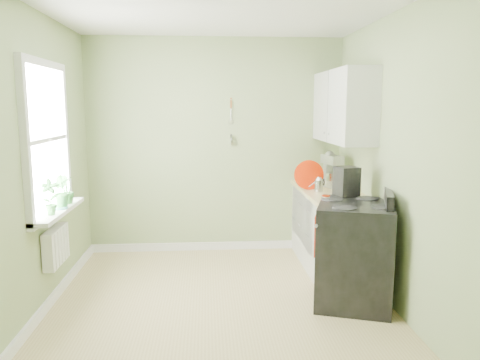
{
  "coord_description": "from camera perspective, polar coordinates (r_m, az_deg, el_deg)",
  "views": [
    {
      "loc": [
        -0.11,
        -4.12,
        1.86
      ],
      "look_at": [
        0.22,
        0.55,
        1.11
      ],
      "focal_mm": 35.0,
      "sensor_mm": 36.0,
      "label": 1
    }
  ],
  "objects": [
    {
      "name": "wall_back",
      "position": [
        5.95,
        -3.03,
        4.11
      ],
      "size": [
        3.2,
        0.02,
        2.7
      ],
      "primitive_type": "cube",
      "color": "#93A570",
      "rests_on": "floor"
    },
    {
      "name": "floor",
      "position": [
        4.52,
        -2.42,
        -15.38
      ],
      "size": [
        3.2,
        3.6,
        0.02
      ],
      "primitive_type": "cube",
      "color": "tan",
      "rests_on": "ground"
    },
    {
      "name": "stand_mixer",
      "position": [
        5.65,
        11.13,
        0.99
      ],
      "size": [
        0.28,
        0.37,
        0.41
      ],
      "color": "#B2B2B7",
      "rests_on": "countertop"
    },
    {
      "name": "window",
      "position": [
        4.66,
        -22.56,
        4.56
      ],
      "size": [
        0.06,
        1.14,
        1.44
      ],
      "color": "white",
      "rests_on": "wall_left"
    },
    {
      "name": "wall_utensils",
      "position": [
        5.91,
        -1.09,
        6.18
      ],
      "size": [
        0.02,
        0.14,
        0.58
      ],
      "color": "#D4C282",
      "rests_on": "wall_back"
    },
    {
      "name": "plant_c",
      "position": [
        4.93,
        -20.4,
        -1.18
      ],
      "size": [
        0.15,
        0.15,
        0.26
      ],
      "primitive_type": "imported",
      "rotation": [
        0.0,
        0.0,
        4.73
      ],
      "color": "#367B35",
      "rests_on": "window_sill"
    },
    {
      "name": "countertop",
      "position": [
        5.39,
        11.03,
        -1.49
      ],
      "size": [
        0.64,
        1.6,
        0.04
      ],
      "primitive_type": "cube",
      "color": "#D4C282",
      "rests_on": "base_cabinets"
    },
    {
      "name": "radiator",
      "position": [
        4.78,
        -21.53,
        -7.51
      ],
      "size": [
        0.12,
        0.5,
        0.35
      ],
      "primitive_type": "cube",
      "color": "white",
      "rests_on": "wall_left"
    },
    {
      "name": "ceiling",
      "position": [
        4.21,
        -2.68,
        20.71
      ],
      "size": [
        3.2,
        3.6,
        0.02
      ],
      "primitive_type": "cube",
      "color": "white",
      "rests_on": "wall_back"
    },
    {
      "name": "jar",
      "position": [
        4.65,
        10.43,
        -2.33
      ],
      "size": [
        0.08,
        0.08,
        0.09
      ],
      "color": "#B5AE95",
      "rests_on": "countertop"
    },
    {
      "name": "upper_cabinets",
      "position": [
        5.44,
        12.45,
        8.73
      ],
      "size": [
        0.35,
        1.4,
        0.8
      ],
      "primitive_type": "cube",
      "color": "white",
      "rests_on": "wall_right"
    },
    {
      "name": "red_tray",
      "position": [
        5.38,
        8.4,
        0.6
      ],
      "size": [
        0.34,
        0.07,
        0.34
      ],
      "primitive_type": "cylinder",
      "rotation": [
        1.45,
        0.0,
        -0.05
      ],
      "color": "#AB1E02",
      "rests_on": "countertop"
    },
    {
      "name": "wall_left",
      "position": [
        4.41,
        -23.96,
        1.64
      ],
      "size": [
        0.02,
        3.6,
        2.7
      ],
      "primitive_type": "cube",
      "color": "#93A570",
      "rests_on": "floor"
    },
    {
      "name": "wall_right",
      "position": [
        4.49,
        18.47,
        2.07
      ],
      "size": [
        0.02,
        3.6,
        2.7
      ],
      "primitive_type": "cube",
      "color": "#93A570",
      "rests_on": "floor"
    },
    {
      "name": "plant_b",
      "position": [
        4.76,
        -21.02,
        -1.29
      ],
      "size": [
        0.22,
        0.22,
        0.31
      ],
      "primitive_type": "imported",
      "rotation": [
        0.0,
        0.0,
        2.29
      ],
      "color": "#367B35",
      "rests_on": "window_sill"
    },
    {
      "name": "stove",
      "position": [
        4.6,
        13.82,
        -8.56
      ],
      "size": [
        0.92,
        0.96,
        1.09
      ],
      "color": "black",
      "rests_on": "floor"
    },
    {
      "name": "window_sill",
      "position": [
        4.73,
        -21.24,
        -3.52
      ],
      "size": [
        0.18,
        1.14,
        0.04
      ],
      "primitive_type": "cube",
      "color": "white",
      "rests_on": "wall_left"
    },
    {
      "name": "kettle",
      "position": [
        5.28,
        9.57,
        -0.52
      ],
      "size": [
        0.17,
        0.1,
        0.17
      ],
      "color": "silver",
      "rests_on": "countertop"
    },
    {
      "name": "plant_a",
      "position": [
        4.46,
        -22.2,
        -1.93
      ],
      "size": [
        0.2,
        0.18,
        0.32
      ],
      "primitive_type": "imported",
      "rotation": [
        0.0,
        0.0,
        0.44
      ],
      "color": "#367B35",
      "rests_on": "window_sill"
    },
    {
      "name": "base_cabinets",
      "position": [
        5.49,
        10.99,
        -6.15
      ],
      "size": [
        0.6,
        1.6,
        0.87
      ],
      "primitive_type": "cube",
      "color": "white",
      "rests_on": "floor"
    },
    {
      "name": "coffee_maker",
      "position": [
        4.81,
        12.81,
        -0.57
      ],
      "size": [
        0.24,
        0.26,
        0.35
      ],
      "color": "black",
      "rests_on": "countertop"
    }
  ]
}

